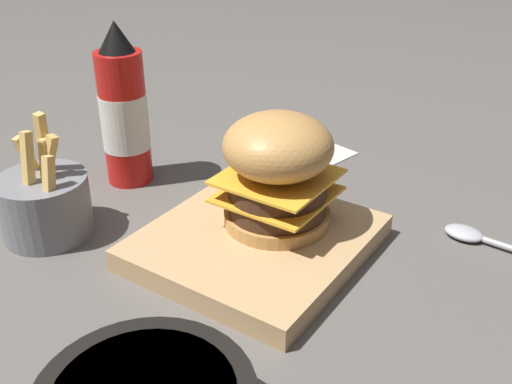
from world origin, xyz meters
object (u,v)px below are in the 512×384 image
at_px(burger, 278,170).
at_px(ketchup_bottle, 124,113).
at_px(fries_basket, 45,204).
at_px(spoon, 478,237).
at_px(serving_board, 256,242).

height_order(burger, ketchup_bottle, ketchup_bottle).
relative_size(fries_basket, spoon, 0.99).
bearing_deg(spoon, serving_board, 41.18).
relative_size(serving_board, ketchup_bottle, 1.10).
bearing_deg(fries_basket, serving_board, 114.72).
bearing_deg(burger, spoon, 123.18).
xyz_separation_m(burger, fries_basket, (0.13, -0.23, -0.05)).
relative_size(burger, fries_basket, 0.90).
bearing_deg(ketchup_bottle, burger, 85.41).
height_order(fries_basket, spoon, fries_basket).
relative_size(serving_board, burger, 1.85).
bearing_deg(serving_board, spoon, 128.22).
xyz_separation_m(fries_basket, spoon, (-0.26, 0.42, -0.03)).
relative_size(ketchup_bottle, fries_basket, 1.52).
distance_m(burger, spoon, 0.24).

